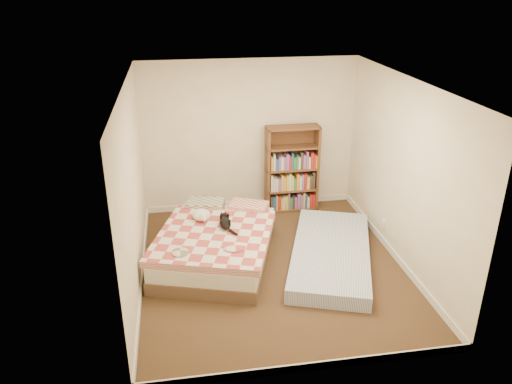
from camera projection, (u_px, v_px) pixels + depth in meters
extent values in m
cube|color=#45341D|center=(272.00, 266.00, 6.82)|extent=(3.50, 4.00, 0.01)
cube|color=white|center=(275.00, 83.00, 5.83)|extent=(3.50, 4.00, 0.01)
cube|color=beige|center=(250.00, 136.00, 8.14)|extent=(3.50, 0.01, 2.50)
cube|color=beige|center=(316.00, 264.00, 4.52)|extent=(3.50, 0.01, 2.50)
cube|color=beige|center=(133.00, 191.00, 6.07)|extent=(0.01, 4.00, 2.50)
cube|color=beige|center=(403.00, 174.00, 6.59)|extent=(0.01, 4.00, 2.50)
cube|color=white|center=(250.00, 203.00, 8.61)|extent=(3.50, 0.02, 0.10)
cube|color=white|center=(310.00, 366.00, 5.00)|extent=(3.50, 0.02, 0.10)
cube|color=white|center=(142.00, 275.00, 6.54)|extent=(0.02, 4.00, 0.10)
cube|color=white|center=(393.00, 253.00, 7.06)|extent=(0.02, 4.00, 0.10)
cube|color=white|center=(383.00, 224.00, 7.32)|extent=(0.03, 0.09, 0.13)
cube|color=brown|center=(217.00, 254.00, 6.96)|extent=(1.95, 2.34, 0.18)
cube|color=silver|center=(217.00, 242.00, 6.89)|extent=(1.91, 2.29, 0.20)
cube|color=#BB4548|center=(216.00, 232.00, 6.83)|extent=(1.90, 2.02, 0.10)
cube|color=slate|center=(190.00, 208.00, 7.45)|extent=(0.63, 0.50, 0.15)
cube|color=#BB4548|center=(234.00, 205.00, 7.55)|extent=(0.63, 0.50, 0.15)
cube|color=#562C1D|center=(267.00, 170.00, 8.18)|extent=(0.04, 0.29, 1.45)
cube|color=#562C1D|center=(316.00, 167.00, 8.31)|extent=(0.04, 0.29, 1.45)
cube|color=#562C1D|center=(290.00, 166.00, 8.37)|extent=(0.87, 0.03, 1.45)
cube|color=#562C1D|center=(291.00, 207.00, 8.52)|extent=(0.87, 0.30, 0.03)
cube|color=#562C1D|center=(292.00, 168.00, 8.24)|extent=(0.87, 0.30, 0.03)
cube|color=#562C1D|center=(293.00, 128.00, 7.96)|extent=(0.87, 0.30, 0.03)
cube|color=#7288BE|center=(331.00, 254.00, 6.94)|extent=(1.73, 2.51, 0.21)
ellipsoid|color=black|center=(225.00, 223.00, 6.84)|extent=(0.16, 0.35, 0.11)
sphere|color=black|center=(224.00, 216.00, 7.00)|extent=(0.11, 0.11, 0.11)
cone|color=black|center=(221.00, 213.00, 7.01)|extent=(0.04, 0.04, 0.04)
cone|color=black|center=(226.00, 213.00, 7.02)|extent=(0.04, 0.04, 0.04)
cylinder|color=black|center=(234.00, 232.00, 6.66)|extent=(0.04, 0.20, 0.04)
ellipsoid|color=white|center=(201.00, 215.00, 7.05)|extent=(0.37, 0.38, 0.14)
sphere|color=white|center=(208.00, 216.00, 6.98)|extent=(0.15, 0.15, 0.11)
sphere|color=white|center=(211.00, 218.00, 6.95)|extent=(0.07, 0.07, 0.05)
sphere|color=white|center=(193.00, 215.00, 7.09)|extent=(0.09, 0.09, 0.06)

